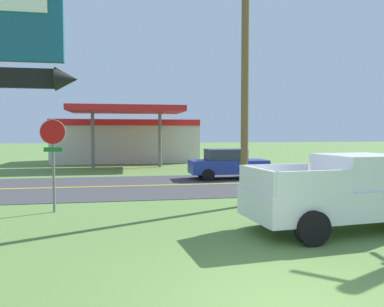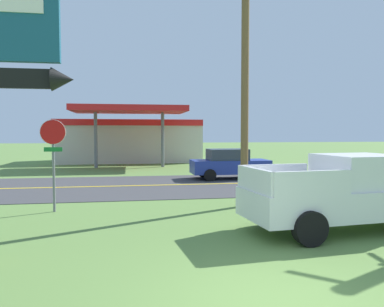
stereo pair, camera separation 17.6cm
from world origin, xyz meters
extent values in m
plane|color=#5B7F3D|center=(0.00, 0.00, 0.00)|extent=(180.00, 180.00, 0.00)
cube|color=#3D3D3F|center=(0.00, 13.00, 0.01)|extent=(140.00, 8.00, 0.02)
cube|color=gold|center=(0.00, 13.00, 0.02)|extent=(126.00, 0.20, 0.01)
cone|color=black|center=(-3.39, 2.33, 3.52)|extent=(0.40, 0.44, 0.44)
cylinder|color=slate|center=(-4.55, 7.50, 1.10)|extent=(0.08, 0.08, 2.20)
cylinder|color=red|center=(-4.55, 7.47, 2.55)|extent=(0.76, 0.03, 0.76)
cylinder|color=white|center=(-4.55, 7.49, 2.55)|extent=(0.80, 0.01, 0.80)
cube|color=#19722D|center=(-4.55, 7.47, 2.00)|extent=(0.56, 0.03, 0.14)
cylinder|color=brown|center=(1.71, 7.39, 4.89)|extent=(0.26, 0.26, 9.78)
cube|color=beige|center=(-2.11, 28.96, 1.80)|extent=(12.00, 6.00, 3.60)
cube|color=red|center=(-2.11, 25.91, 3.35)|extent=(12.00, 0.12, 0.50)
cube|color=red|center=(-2.11, 22.96, 4.20)|extent=(8.00, 5.00, 0.40)
cylinder|color=slate|center=(-4.51, 22.96, 2.10)|extent=(0.24, 0.24, 4.20)
cylinder|color=slate|center=(0.29, 22.96, 2.10)|extent=(0.24, 0.24, 4.20)
cube|color=silver|center=(3.29, 3.83, 0.76)|extent=(5.37, 2.48, 0.72)
cube|color=silver|center=(3.73, 3.88, 1.54)|extent=(2.07, 1.99, 0.84)
cube|color=silver|center=(1.68, 4.59, 1.40)|extent=(1.95, 0.32, 0.56)
cube|color=silver|center=(1.86, 2.76, 1.40)|extent=(1.95, 0.32, 0.56)
cube|color=silver|center=(0.80, 3.58, 1.40)|extent=(0.31, 1.88, 0.56)
cylinder|color=black|center=(4.79, 4.97, 0.40)|extent=(0.82, 0.36, 0.80)
cylinder|color=black|center=(1.58, 4.64, 0.40)|extent=(0.82, 0.36, 0.80)
cylinder|color=black|center=(1.78, 2.69, 0.40)|extent=(0.82, 0.36, 0.80)
cube|color=#233893|center=(3.26, 15.00, 0.68)|extent=(4.20, 1.76, 0.72)
cube|color=#2D3842|center=(3.11, 15.00, 1.34)|extent=(2.10, 1.56, 0.60)
cylinder|color=black|center=(4.56, 15.88, 0.32)|extent=(0.64, 0.24, 0.64)
cylinder|color=black|center=(4.56, 14.12, 0.32)|extent=(0.64, 0.24, 0.64)
cylinder|color=black|center=(1.96, 15.88, 0.32)|extent=(0.64, 0.24, 0.64)
cylinder|color=black|center=(1.96, 14.12, 0.32)|extent=(0.64, 0.24, 0.64)
camera|label=1|loc=(-2.36, -5.14, 2.53)|focal=35.79mm
camera|label=2|loc=(-2.18, -5.17, 2.53)|focal=35.79mm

